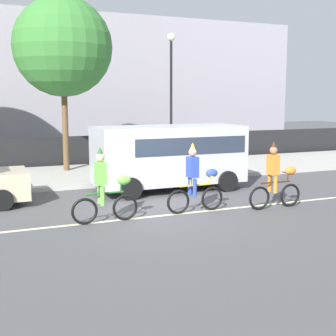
{
  "coord_description": "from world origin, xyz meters",
  "views": [
    {
      "loc": [
        -4.71,
        -11.73,
        3.09
      ],
      "look_at": [
        0.76,
        1.2,
        1.0
      ],
      "focal_mm": 50.0,
      "sensor_mm": 36.0,
      "label": 1
    }
  ],
  "objects_px": {
    "parade_cyclist_cobalt": "(196,182)",
    "parade_cyclist_lime": "(105,190)",
    "parade_cyclist_orange": "(276,179)",
    "parked_van_silver": "(171,153)",
    "street_lamp_post": "(171,79)"
  },
  "relations": [
    {
      "from": "parade_cyclist_cobalt",
      "to": "parked_van_silver",
      "type": "height_order",
      "value": "parked_van_silver"
    },
    {
      "from": "parade_cyclist_lime",
      "to": "parade_cyclist_cobalt",
      "type": "distance_m",
      "value": 2.57
    },
    {
      "from": "parade_cyclist_lime",
      "to": "street_lamp_post",
      "type": "bearing_deg",
      "value": 57.63
    },
    {
      "from": "street_lamp_post",
      "to": "parade_cyclist_lime",
      "type": "bearing_deg",
      "value": -122.37
    },
    {
      "from": "parade_cyclist_cobalt",
      "to": "parade_cyclist_lime",
      "type": "bearing_deg",
      "value": -178.17
    },
    {
      "from": "parade_cyclist_cobalt",
      "to": "street_lamp_post",
      "type": "height_order",
      "value": "street_lamp_post"
    },
    {
      "from": "parade_cyclist_lime",
      "to": "street_lamp_post",
      "type": "distance_m",
      "value": 10.85
    },
    {
      "from": "parade_cyclist_lime",
      "to": "parked_van_silver",
      "type": "bearing_deg",
      "value": 45.69
    },
    {
      "from": "parade_cyclist_lime",
      "to": "parked_van_silver",
      "type": "relative_size",
      "value": 0.38
    },
    {
      "from": "parade_cyclist_orange",
      "to": "parked_van_silver",
      "type": "xyz_separation_m",
      "value": [
        -1.66,
        3.65,
        0.44
      ]
    },
    {
      "from": "parade_cyclist_cobalt",
      "to": "street_lamp_post",
      "type": "xyz_separation_m",
      "value": [
        3.0,
        8.69,
        3.15
      ]
    },
    {
      "from": "parade_cyclist_cobalt",
      "to": "parade_cyclist_orange",
      "type": "relative_size",
      "value": 1.0
    },
    {
      "from": "parked_van_silver",
      "to": "parade_cyclist_lime",
      "type": "bearing_deg",
      "value": -134.31
    },
    {
      "from": "parade_cyclist_lime",
      "to": "parade_cyclist_orange",
      "type": "xyz_separation_m",
      "value": [
        4.85,
        -0.38,
        0.0
      ]
    },
    {
      "from": "parade_cyclist_cobalt",
      "to": "parade_cyclist_orange",
      "type": "bearing_deg",
      "value": -11.43
    }
  ]
}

